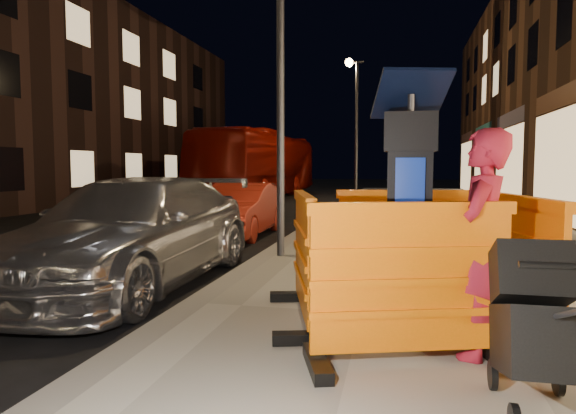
% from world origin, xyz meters
% --- Properties ---
extents(ground_plane, '(120.00, 120.00, 0.00)m').
position_xyz_m(ground_plane, '(0.00, 0.00, 0.00)').
color(ground_plane, black).
rests_on(ground_plane, ground).
extents(sidewalk, '(6.00, 60.00, 0.15)m').
position_xyz_m(sidewalk, '(3.00, 0.00, 0.07)').
color(sidewalk, gray).
rests_on(sidewalk, ground).
extents(kerb, '(0.30, 60.00, 0.15)m').
position_xyz_m(kerb, '(0.00, 0.00, 0.07)').
color(kerb, slate).
rests_on(kerb, ground).
extents(parking_kiosk, '(0.80, 0.80, 2.12)m').
position_xyz_m(parking_kiosk, '(2.19, -0.33, 1.21)').
color(parking_kiosk, black).
rests_on(parking_kiosk, sidewalk).
extents(barrier_front, '(1.64, 1.06, 1.19)m').
position_xyz_m(barrier_front, '(2.19, -1.28, 0.74)').
color(barrier_front, orange).
rests_on(barrier_front, sidewalk).
extents(barrier_back, '(1.61, 0.88, 1.19)m').
position_xyz_m(barrier_back, '(2.19, 0.62, 0.74)').
color(barrier_back, orange).
rests_on(barrier_back, sidewalk).
extents(barrier_kerbside, '(1.00, 1.63, 1.19)m').
position_xyz_m(barrier_kerbside, '(1.24, -0.33, 0.74)').
color(barrier_kerbside, orange).
rests_on(barrier_kerbside, sidewalk).
extents(barrier_bldgside, '(0.90, 1.61, 1.19)m').
position_xyz_m(barrier_bldgside, '(3.14, -0.33, 0.74)').
color(barrier_bldgside, orange).
rests_on(barrier_bldgside, sidewalk).
extents(car_silver, '(2.05, 4.96, 1.43)m').
position_xyz_m(car_silver, '(-1.37, 1.24, 0.00)').
color(car_silver, '#BCBCC1').
rests_on(car_silver, ground).
extents(car_red, '(1.32, 3.68, 1.21)m').
position_xyz_m(car_red, '(-1.42, 6.15, 0.00)').
color(car_red, '#A32416').
rests_on(car_red, ground).
extents(bus_doubledecker, '(3.61, 12.30, 3.38)m').
position_xyz_m(bus_doubledecker, '(-4.97, 20.77, 0.00)').
color(bus_doubledecker, maroon).
rests_on(bus_doubledecker, ground).
extents(man, '(0.60, 0.73, 1.72)m').
position_xyz_m(man, '(2.70, -0.97, 1.01)').
color(man, '#AD1A2F').
rests_on(man, sidewalk).
extents(stroller, '(0.51, 0.78, 0.97)m').
position_xyz_m(stroller, '(2.90, -1.87, 0.64)').
color(stroller, black).
rests_on(stroller, sidewalk).
extents(street_lamp_mid, '(0.12, 0.12, 6.00)m').
position_xyz_m(street_lamp_mid, '(0.25, 3.00, 3.15)').
color(street_lamp_mid, '#3F3F44').
rests_on(street_lamp_mid, sidewalk).
extents(street_lamp_far, '(0.12, 0.12, 6.00)m').
position_xyz_m(street_lamp_far, '(0.25, 18.00, 3.15)').
color(street_lamp_far, '#3F3F44').
rests_on(street_lamp_far, sidewalk).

